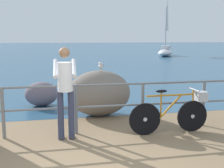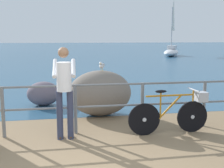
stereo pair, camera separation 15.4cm
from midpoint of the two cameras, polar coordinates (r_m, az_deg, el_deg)
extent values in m
cube|color=#846B4C|center=(23.80, -9.12, 4.34)|extent=(120.00, 120.00, 0.10)
cube|color=#2D5675|center=(51.93, -9.62, 7.03)|extent=(120.00, 90.00, 0.01)
cylinder|color=slate|center=(6.02, -20.06, -5.27)|extent=(0.07, 0.07, 1.02)
cylinder|color=slate|center=(5.93, -6.50, -4.97)|extent=(0.07, 0.07, 1.02)
cylinder|color=slate|center=(6.17, 6.71, -4.41)|extent=(0.07, 0.07, 1.02)
cylinder|color=slate|center=(6.71, 18.35, -3.72)|extent=(0.07, 0.07, 1.02)
cylinder|color=slate|center=(5.83, -6.59, -0.30)|extent=(8.45, 0.04, 0.04)
cylinder|color=slate|center=(5.92, -6.51, -4.60)|extent=(8.45, 0.04, 0.04)
cylinder|color=black|center=(5.87, 7.13, -6.97)|extent=(0.66, 0.05, 0.66)
cylinder|color=#B7BCC6|center=(5.87, 7.13, -6.97)|extent=(0.08, 0.06, 0.08)
cylinder|color=black|center=(6.26, 16.25, -6.22)|extent=(0.66, 0.05, 0.66)
cylinder|color=#B7BCC6|center=(6.26, 16.25, -6.22)|extent=(0.08, 0.06, 0.08)
cylinder|color=#B27219|center=(5.94, 11.99, -2.24)|extent=(0.99, 0.06, 0.04)
cylinder|color=#B27219|center=(6.00, 12.15, -4.43)|extent=(0.50, 0.05, 0.50)
cylinder|color=#B27219|center=(5.91, 10.30, -4.27)|extent=(0.03, 0.03, 0.53)
ellipsoid|color=black|center=(5.85, 10.38, -1.46)|extent=(0.24, 0.11, 0.06)
cylinder|color=#B27219|center=(6.20, 16.37, -3.68)|extent=(0.03, 0.03, 0.57)
cylinder|color=#B7BCC6|center=(6.14, 16.49, -1.09)|extent=(0.04, 0.48, 0.03)
cube|color=#B7BCC6|center=(6.25, 17.89, -2.37)|extent=(0.21, 0.24, 0.20)
cylinder|color=#333851|center=(5.65, -9.51, -6.15)|extent=(0.12, 0.12, 0.95)
ellipsoid|color=#513319|center=(5.83, -9.38, -10.11)|extent=(0.11, 0.26, 0.08)
cylinder|color=#333851|center=(5.64, -7.47, -6.11)|extent=(0.12, 0.12, 0.95)
ellipsoid|color=#513319|center=(5.83, -7.38, -10.08)|extent=(0.11, 0.26, 0.08)
cylinder|color=white|center=(5.49, -8.68, 1.43)|extent=(0.28, 0.28, 0.55)
sphere|color=#9E7051|center=(5.45, -8.80, 6.18)|extent=(0.20, 0.20, 0.20)
cylinder|color=white|center=(5.72, -10.49, 3.08)|extent=(0.10, 0.52, 0.34)
cylinder|color=white|center=(5.71, -6.87, 3.16)|extent=(0.10, 0.52, 0.34)
ellipsoid|color=slate|center=(7.25, -1.76, -1.80)|extent=(1.58, 1.08, 1.14)
ellipsoid|color=slate|center=(8.56, -12.89, -1.84)|extent=(0.94, 0.78, 0.69)
cylinder|color=gold|center=(7.08, -1.23, 2.84)|extent=(0.01, 0.01, 0.06)
cylinder|color=gold|center=(7.09, -1.58, 2.85)|extent=(0.01, 0.01, 0.06)
ellipsoid|color=white|center=(7.07, -1.41, 3.61)|extent=(0.20, 0.28, 0.13)
ellipsoid|color=#9E9EA3|center=(7.09, -1.37, 3.87)|extent=(0.20, 0.27, 0.06)
sphere|color=white|center=(6.95, -1.63, 4.09)|extent=(0.08, 0.08, 0.08)
cone|color=gold|center=(6.90, -1.73, 4.01)|extent=(0.04, 0.06, 0.02)
ellipsoid|color=white|center=(30.46, 11.78, 6.10)|extent=(3.36, 4.45, 0.70)
cube|color=silver|center=(30.73, 11.90, 7.11)|extent=(1.35, 1.53, 0.36)
cylinder|color=#B2B2B7|center=(30.23, 11.88, 10.72)|extent=(0.10, 0.10, 4.20)
pyramid|color=white|center=(31.05, 12.20, 13.58)|extent=(0.87, 1.41, 3.57)
camera|label=1|loc=(0.08, -89.30, 0.11)|focal=46.26mm
camera|label=2|loc=(0.08, 90.70, -0.11)|focal=46.26mm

